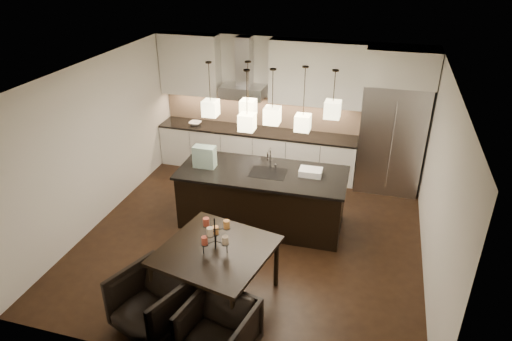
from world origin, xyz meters
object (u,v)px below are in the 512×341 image
(island_body, at_px, (262,199))
(armchair_left, at_px, (152,302))
(refrigerator, at_px, (391,138))
(armchair_right, at_px, (218,331))
(dining_table, at_px, (217,274))

(island_body, distance_m, armchair_left, 2.82)
(armchair_left, bearing_deg, refrigerator, 80.71)
(island_body, xyz_separation_m, armchair_left, (-0.71, -2.72, -0.09))
(armchair_right, bearing_deg, refrigerator, 81.50)
(armchair_left, bearing_deg, island_body, 96.87)
(armchair_right, bearing_deg, island_body, 106.86)
(dining_table, relative_size, armchair_right, 1.70)
(dining_table, height_order, armchair_left, dining_table)
(dining_table, distance_m, armchair_right, 0.99)
(island_body, xyz_separation_m, dining_table, (-0.10, -2.00, -0.07))
(refrigerator, xyz_separation_m, dining_table, (-2.16, -3.94, -0.66))
(refrigerator, height_order, armchair_left, refrigerator)
(refrigerator, height_order, island_body, refrigerator)
(refrigerator, distance_m, island_body, 2.89)
(island_body, bearing_deg, armchair_right, -86.35)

